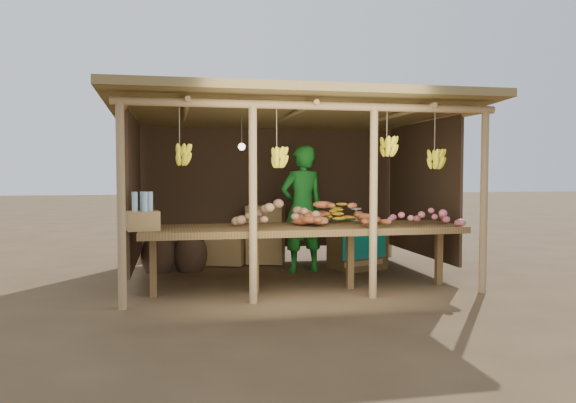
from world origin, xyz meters
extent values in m
plane|color=brown|center=(0.00, 0.00, 0.00)|extent=(60.00, 60.00, 0.00)
cylinder|color=#A78456|center=(-2.10, -1.50, 1.10)|extent=(0.09, 0.09, 2.20)
cylinder|color=#A78456|center=(2.10, -1.50, 1.10)|extent=(0.09, 0.09, 2.20)
cylinder|color=#A78456|center=(-2.10, 1.50, 1.10)|extent=(0.09, 0.09, 2.20)
cylinder|color=#A78456|center=(2.10, 1.50, 1.10)|extent=(0.09, 0.09, 2.20)
cylinder|color=#A78456|center=(-0.70, -1.50, 1.10)|extent=(0.09, 0.09, 2.20)
cylinder|color=#A78456|center=(0.70, -1.50, 1.10)|extent=(0.09, 0.09, 2.20)
cylinder|color=#A78456|center=(0.00, -1.50, 2.20)|extent=(4.40, 0.09, 0.09)
cylinder|color=#A78456|center=(0.00, 1.50, 2.20)|extent=(4.40, 0.09, 0.09)
cube|color=olive|center=(0.00, 0.00, 2.29)|extent=(4.70, 3.50, 0.28)
cube|color=#422E1E|center=(0.00, 1.48, 1.21)|extent=(4.20, 0.04, 1.98)
cube|color=#422E1E|center=(-2.08, 0.20, 1.21)|extent=(0.04, 2.40, 1.98)
cube|color=#422E1E|center=(2.08, 0.20, 1.21)|extent=(0.04, 2.40, 1.98)
cube|color=brown|center=(0.00, -0.95, 0.76)|extent=(3.90, 1.05, 0.08)
cube|color=brown|center=(-1.80, -0.95, 0.36)|extent=(0.08, 0.08, 0.72)
cube|color=brown|center=(-0.60, -0.95, 0.36)|extent=(0.08, 0.08, 0.72)
cube|color=brown|center=(0.60, -0.95, 0.36)|extent=(0.08, 0.08, 0.72)
cube|color=brown|center=(1.80, -0.95, 0.36)|extent=(0.08, 0.08, 0.72)
cylinder|color=navy|center=(-1.90, -0.53, 0.86)|extent=(0.35, 0.35, 0.12)
cube|color=olive|center=(-1.90, -1.11, 0.91)|extent=(0.39, 0.33, 0.22)
imported|color=#197220|center=(0.28, 0.33, 0.92)|extent=(0.75, 0.58, 1.85)
cube|color=brown|center=(1.15, 0.43, 0.33)|extent=(0.87, 0.81, 0.65)
cube|color=#0B8177|center=(1.15, 0.43, 0.69)|extent=(0.97, 0.90, 0.07)
cube|color=olive|center=(-0.14, 1.10, 0.25)|extent=(0.69, 0.63, 0.46)
cube|color=olive|center=(-0.14, 1.10, 0.71)|extent=(0.69, 0.63, 0.46)
cube|color=olive|center=(-0.76, 1.10, 0.25)|extent=(0.69, 0.63, 0.46)
ellipsoid|color=#422E1E|center=(-1.78, 0.71, 0.30)|extent=(0.50, 0.50, 0.68)
ellipsoid|color=#422E1E|center=(-1.33, 0.71, 0.30)|extent=(0.50, 0.50, 0.68)
camera|label=1|loc=(-1.55, -7.62, 1.46)|focal=35.00mm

